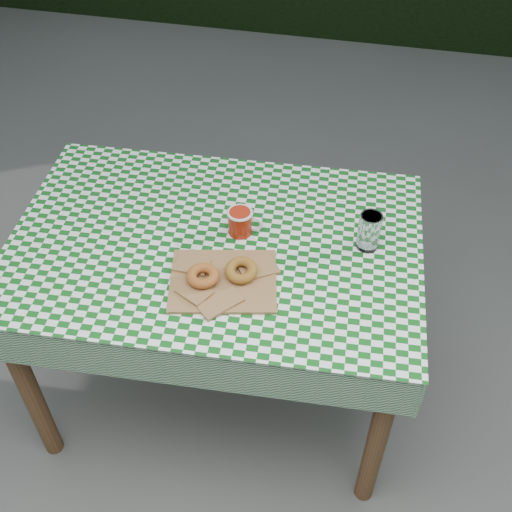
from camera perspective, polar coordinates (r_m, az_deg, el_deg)
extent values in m
plane|color=#53534E|center=(2.50, -5.38, -10.79)|extent=(60.00, 60.00, 0.00)
cube|color=brown|center=(2.17, -3.26, -5.99)|extent=(1.24, 0.86, 0.75)
cube|color=#0C5014|center=(1.89, -3.72, 1.23)|extent=(1.26, 0.88, 0.01)
cube|color=#9B6F43|center=(1.77, -2.94, -2.15)|extent=(0.33, 0.29, 0.02)
torus|color=#A24C21|center=(1.75, -4.77, -1.78)|extent=(0.10, 0.10, 0.03)
torus|color=olive|center=(1.76, -1.33, -1.28)|extent=(0.09, 0.09, 0.03)
cylinder|color=silver|center=(1.86, 10.05, 2.19)|extent=(0.08, 0.08, 0.12)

